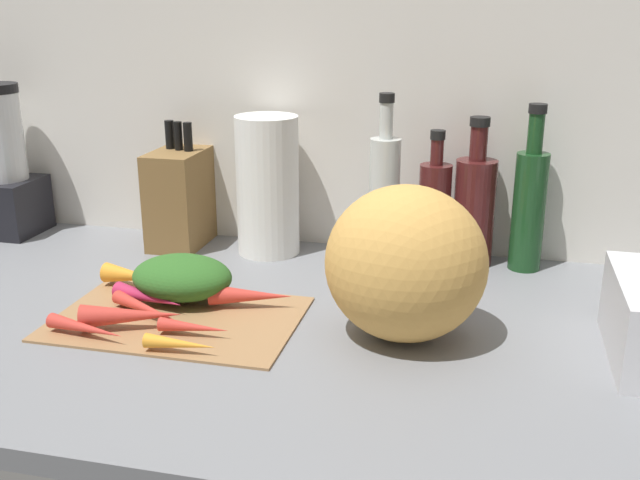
{
  "coord_description": "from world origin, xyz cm",
  "views": [
    {
      "loc": [
        32.95,
        -99.28,
        46.95
      ],
      "look_at": [
        9.07,
        0.48,
        13.03
      ],
      "focal_mm": 41.27,
      "sensor_mm": 36.0,
      "label": 1
    }
  ],
  "objects_px": {
    "carrot_1": "(148,310)",
    "carrot_4": "(180,344)",
    "carrot_2": "(190,280)",
    "winter_squash": "(406,264)",
    "bottle_1": "(434,211)",
    "cutting_board": "(178,317)",
    "carrot_0": "(132,276)",
    "carrot_7": "(251,296)",
    "carrot_5": "(131,316)",
    "knife_block": "(182,196)",
    "bottle_0": "(384,198)",
    "carrot_6": "(86,328)",
    "bottle_3": "(529,205)",
    "blender_appliance": "(3,171)",
    "bottle_2": "(474,208)",
    "paper_towel_roll": "(268,186)",
    "carrot_8": "(149,297)",
    "carrot_3": "(194,327)"
  },
  "relations": [
    {
      "from": "carrot_1",
      "to": "carrot_4",
      "type": "bearing_deg",
      "value": -45.56
    },
    {
      "from": "carrot_1",
      "to": "carrot_2",
      "type": "distance_m",
      "value": 0.12
    },
    {
      "from": "winter_squash",
      "to": "bottle_1",
      "type": "relative_size",
      "value": 0.93
    },
    {
      "from": "carrot_4",
      "to": "cutting_board",
      "type": "bearing_deg",
      "value": 115.82
    },
    {
      "from": "carrot_0",
      "to": "carrot_7",
      "type": "height_order",
      "value": "same"
    },
    {
      "from": "winter_squash",
      "to": "carrot_5",
      "type": "bearing_deg",
      "value": -168.78
    },
    {
      "from": "knife_block",
      "to": "bottle_0",
      "type": "distance_m",
      "value": 0.41
    },
    {
      "from": "carrot_4",
      "to": "knife_block",
      "type": "bearing_deg",
      "value": 112.88
    },
    {
      "from": "carrot_2",
      "to": "winter_squash",
      "type": "relative_size",
      "value": 0.67
    },
    {
      "from": "carrot_6",
      "to": "bottle_0",
      "type": "height_order",
      "value": "bottle_0"
    },
    {
      "from": "carrot_2",
      "to": "carrot_6",
      "type": "bearing_deg",
      "value": -110.53
    },
    {
      "from": "carrot_1",
      "to": "carrot_4",
      "type": "xyz_separation_m",
      "value": [
        0.09,
        -0.1,
        -0.0
      ]
    },
    {
      "from": "cutting_board",
      "to": "winter_squash",
      "type": "relative_size",
      "value": 1.61
    },
    {
      "from": "carrot_6",
      "to": "bottle_3",
      "type": "bearing_deg",
      "value": 36.29
    },
    {
      "from": "carrot_1",
      "to": "knife_block",
      "type": "height_order",
      "value": "knife_block"
    },
    {
      "from": "carrot_7",
      "to": "knife_block",
      "type": "distance_m",
      "value": 0.38
    },
    {
      "from": "blender_appliance",
      "to": "bottle_2",
      "type": "height_order",
      "value": "blender_appliance"
    },
    {
      "from": "carrot_6",
      "to": "bottle_1",
      "type": "height_order",
      "value": "bottle_1"
    },
    {
      "from": "carrot_0",
      "to": "carrot_5",
      "type": "xyz_separation_m",
      "value": [
        0.08,
        -0.15,
        0.0
      ]
    },
    {
      "from": "knife_block",
      "to": "paper_towel_roll",
      "type": "xyz_separation_m",
      "value": [
        0.18,
        -0.01,
        0.04
      ]
    },
    {
      "from": "carrot_1",
      "to": "carrot_5",
      "type": "height_order",
      "value": "carrot_5"
    },
    {
      "from": "carrot_7",
      "to": "paper_towel_roll",
      "type": "xyz_separation_m",
      "value": [
        -0.06,
        0.28,
        0.11
      ]
    },
    {
      "from": "carrot_0",
      "to": "knife_block",
      "type": "relative_size",
      "value": 0.42
    },
    {
      "from": "carrot_1",
      "to": "carrot_7",
      "type": "xyz_separation_m",
      "value": [
        0.14,
        0.08,
        0.01
      ]
    },
    {
      "from": "carrot_6",
      "to": "blender_appliance",
      "type": "distance_m",
      "value": 0.61
    },
    {
      "from": "carrot_6",
      "to": "paper_towel_roll",
      "type": "relative_size",
      "value": 0.49
    },
    {
      "from": "knife_block",
      "to": "carrot_1",
      "type": "bearing_deg",
      "value": -74.64
    },
    {
      "from": "bottle_0",
      "to": "bottle_3",
      "type": "bearing_deg",
      "value": 9.53
    },
    {
      "from": "winter_squash",
      "to": "knife_block",
      "type": "bearing_deg",
      "value": 145.96
    },
    {
      "from": "blender_appliance",
      "to": "carrot_8",
      "type": "bearing_deg",
      "value": -33.38
    },
    {
      "from": "winter_squash",
      "to": "bottle_0",
      "type": "bearing_deg",
      "value": 104.53
    },
    {
      "from": "carrot_8",
      "to": "winter_squash",
      "type": "distance_m",
      "value": 0.41
    },
    {
      "from": "carrot_7",
      "to": "winter_squash",
      "type": "height_order",
      "value": "winter_squash"
    },
    {
      "from": "carrot_0",
      "to": "carrot_2",
      "type": "xyz_separation_m",
      "value": [
        0.1,
        0.01,
        -0.0
      ]
    },
    {
      "from": "cutting_board",
      "to": "winter_squash",
      "type": "bearing_deg",
      "value": 3.71
    },
    {
      "from": "carrot_1",
      "to": "carrot_4",
      "type": "relative_size",
      "value": 1.54
    },
    {
      "from": "carrot_3",
      "to": "bottle_1",
      "type": "xyz_separation_m",
      "value": [
        0.3,
        0.41,
        0.08
      ]
    },
    {
      "from": "carrot_4",
      "to": "bottle_0",
      "type": "xyz_separation_m",
      "value": [
        0.21,
        0.43,
        0.11
      ]
    },
    {
      "from": "cutting_board",
      "to": "carrot_5",
      "type": "xyz_separation_m",
      "value": [
        -0.05,
        -0.06,
        0.02
      ]
    },
    {
      "from": "carrot_4",
      "to": "carrot_6",
      "type": "xyz_separation_m",
      "value": [
        -0.15,
        0.01,
        0.0
      ]
    },
    {
      "from": "carrot_5",
      "to": "bottle_3",
      "type": "xyz_separation_m",
      "value": [
        0.57,
        0.41,
        0.09
      ]
    },
    {
      "from": "carrot_6",
      "to": "blender_appliance",
      "type": "xyz_separation_m",
      "value": [
        -0.43,
        0.43,
        0.11
      ]
    },
    {
      "from": "carrot_2",
      "to": "cutting_board",
      "type": "bearing_deg",
      "value": -77.67
    },
    {
      "from": "carrot_0",
      "to": "carrot_3",
      "type": "height_order",
      "value": "carrot_0"
    },
    {
      "from": "paper_towel_roll",
      "to": "bottle_2",
      "type": "bearing_deg",
      "value": 3.8
    },
    {
      "from": "carrot_3",
      "to": "knife_block",
      "type": "height_order",
      "value": "knife_block"
    },
    {
      "from": "carrot_1",
      "to": "blender_appliance",
      "type": "relative_size",
      "value": 0.51
    },
    {
      "from": "bottle_0",
      "to": "carrot_1",
      "type": "bearing_deg",
      "value": -133.06
    },
    {
      "from": "carrot_6",
      "to": "knife_block",
      "type": "bearing_deg",
      "value": 95.47
    },
    {
      "from": "cutting_board",
      "to": "paper_towel_roll",
      "type": "distance_m",
      "value": 0.36
    }
  ]
}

